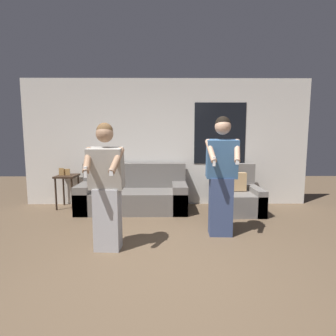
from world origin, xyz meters
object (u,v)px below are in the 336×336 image
at_px(couch, 134,195).
at_px(person_right, 221,176).
at_px(armchair, 236,197).
at_px(person_left, 106,187).
at_px(side_table, 67,181).

relative_size(couch, person_right, 1.20).
relative_size(couch, armchair, 2.26).
bearing_deg(armchair, person_left, -140.83).
bearing_deg(couch, person_right, -43.18).
xyz_separation_m(couch, person_left, (-0.11, -1.89, 0.53)).
bearing_deg(person_right, person_left, -162.52).
bearing_deg(armchair, couch, 176.58).
xyz_separation_m(couch, person_right, (1.48, -1.39, 0.60)).
xyz_separation_m(armchair, side_table, (-3.46, 0.30, 0.27)).
xyz_separation_m(couch, side_table, (-1.40, 0.17, 0.26)).
height_order(armchair, person_left, person_left).
height_order(side_table, person_right, person_right).
relative_size(armchair, person_left, 0.57).
distance_m(couch, person_right, 2.12).
bearing_deg(couch, armchair, -3.42).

